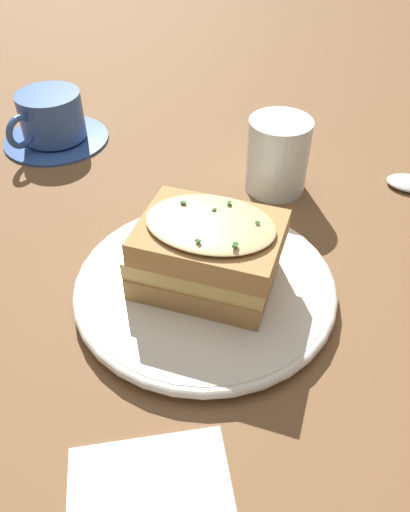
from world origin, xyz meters
name	(u,v)px	position (x,y,z in m)	size (l,w,h in m)	color
ground_plane	(218,276)	(0.00, 0.00, 0.00)	(2.40, 2.40, 0.00)	brown
dinner_plate	(205,286)	(-0.02, 0.01, 0.01)	(0.26, 0.26, 0.02)	silver
sandwich	(207,252)	(-0.02, 0.01, 0.05)	(0.13, 0.16, 0.08)	#B2844C
teacup_with_saucer	(52,121)	(0.28, 0.24, 0.03)	(0.15, 0.15, 0.07)	#33569E
water_glass	(278,155)	(0.17, -0.07, 0.05)	(0.08, 0.08, 0.09)	silver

